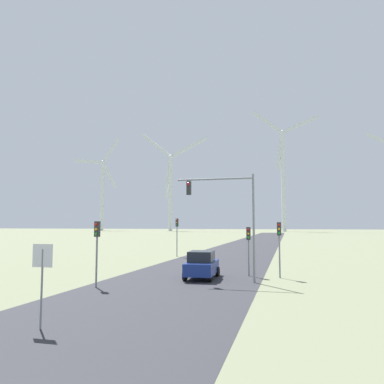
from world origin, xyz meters
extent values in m
cube|color=#2D2D33|center=(0.00, 48.00, 0.00)|extent=(10.00, 240.00, 0.01)
cylinder|color=gray|center=(-1.65, 7.32, 1.37)|extent=(0.07, 0.07, 2.74)
cube|color=white|center=(-1.65, 7.31, 2.51)|extent=(0.81, 0.01, 0.81)
cube|color=red|center=(-1.65, 7.32, 2.51)|extent=(0.76, 0.02, 0.76)
cylinder|color=gray|center=(-4.08, 15.60, 1.89)|extent=(0.11, 0.11, 3.79)
cube|color=#2D2D2D|center=(-4.08, 15.60, 3.34)|extent=(0.28, 0.24, 0.90)
sphere|color=red|center=(-4.08, 15.46, 3.61)|extent=(0.16, 0.16, 0.16)
sphere|color=gold|center=(-4.08, 15.46, 3.34)|extent=(0.16, 0.16, 0.16)
sphere|color=green|center=(-4.08, 15.46, 3.07)|extent=(0.16, 0.16, 0.16)
cylinder|color=gray|center=(6.08, 22.14, 1.88)|extent=(0.11, 0.11, 3.76)
cube|color=#2D2D2D|center=(6.08, 22.14, 3.31)|extent=(0.28, 0.24, 0.90)
sphere|color=red|center=(6.08, 22.00, 3.58)|extent=(0.16, 0.16, 0.16)
sphere|color=gold|center=(6.08, 22.00, 3.31)|extent=(0.16, 0.16, 0.16)
sphere|color=green|center=(6.08, 22.00, 3.04)|extent=(0.16, 0.16, 0.16)
cylinder|color=gray|center=(-5.56, 36.62, 2.14)|extent=(0.11, 0.11, 4.29)
cube|color=#2D2D2D|center=(-5.56, 36.62, 3.84)|extent=(0.28, 0.24, 0.90)
sphere|color=red|center=(-5.56, 36.48, 4.11)|extent=(0.16, 0.16, 0.16)
sphere|color=gold|center=(-5.56, 36.48, 3.84)|extent=(0.16, 0.16, 0.16)
sphere|color=green|center=(-5.56, 36.48, 3.57)|extent=(0.16, 0.16, 0.16)
cylinder|color=gray|center=(3.95, 22.58, 1.71)|extent=(0.11, 0.11, 3.42)
cube|color=#2D2D2D|center=(3.95, 22.58, 2.97)|extent=(0.28, 0.24, 0.90)
sphere|color=red|center=(3.95, 22.45, 3.24)|extent=(0.16, 0.16, 0.16)
sphere|color=gold|center=(3.95, 22.45, 2.97)|extent=(0.16, 0.16, 0.16)
sphere|color=green|center=(3.95, 22.45, 2.70)|extent=(0.16, 0.16, 0.16)
cylinder|color=gray|center=(4.59, 19.60, 3.40)|extent=(0.14, 0.14, 6.81)
cylinder|color=gray|center=(2.11, 19.60, 6.56)|extent=(4.96, 0.12, 0.12)
cube|color=#2D2D2D|center=(0.37, 19.60, 6.01)|extent=(0.28, 0.24, 0.90)
sphere|color=red|center=(0.37, 19.47, 6.28)|extent=(0.18, 0.18, 0.18)
cube|color=navy|center=(1.01, 20.61, 0.73)|extent=(2.04, 4.20, 0.80)
cube|color=#1E2328|center=(1.01, 20.46, 1.48)|extent=(1.68, 2.19, 0.70)
cylinder|color=black|center=(0.18, 21.88, 0.33)|extent=(0.22, 0.66, 0.66)
cylinder|color=black|center=(1.84, 21.88, 0.33)|extent=(0.22, 0.66, 0.66)
cylinder|color=black|center=(0.18, 19.34, 0.33)|extent=(0.22, 0.66, 0.66)
cylinder|color=black|center=(1.84, 19.34, 0.33)|extent=(0.22, 0.66, 0.66)
cylinder|color=silver|center=(-104.66, 205.10, 21.19)|extent=(2.20, 2.20, 42.38)
sphere|color=silver|center=(-104.66, 205.10, 42.38)|extent=(2.60, 2.60, 2.60)
cube|color=silver|center=(-100.61, 206.09, 34.10)|extent=(9.21, 2.73, 16.22)
cube|color=silver|center=(-99.71, 206.31, 50.14)|extent=(10.78, 3.11, 15.41)
cube|color=silver|center=(-113.65, 202.88, 42.92)|extent=(16.95, 4.63, 2.79)
cylinder|color=silver|center=(-59.10, 201.28, 21.52)|extent=(2.20, 2.20, 43.04)
sphere|color=silver|center=(-59.10, 201.28, 43.04)|extent=(2.60, 2.60, 2.60)
cube|color=silver|center=(-47.61, 199.25, 47.72)|extent=(22.54, 4.45, 10.55)
cube|color=silver|center=(-68.84, 203.00, 50.80)|extent=(19.66, 3.94, 16.14)
cube|color=silver|center=(-60.85, 201.59, 30.59)|extent=(5.16, 1.39, 23.86)
cylinder|color=silver|center=(4.50, 199.38, 26.58)|extent=(2.20, 2.20, 53.15)
sphere|color=silver|center=(4.50, 199.38, 53.15)|extent=(2.60, 2.60, 2.60)
cube|color=silver|center=(2.98, 199.39, 42.94)|extent=(4.64, 0.54, 19.40)
cube|color=silver|center=(14.11, 199.30, 56.94)|extent=(18.66, 0.67, 8.77)
cube|color=silver|center=(-3.57, 199.45, 59.57)|extent=(16.26, 0.64, 13.44)
cube|color=silver|center=(52.13, 194.52, 45.05)|extent=(13.55, 6.61, 9.70)
camera|label=1|loc=(6.71, -4.18, 3.59)|focal=35.00mm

